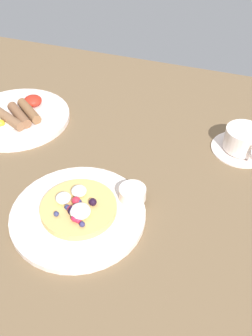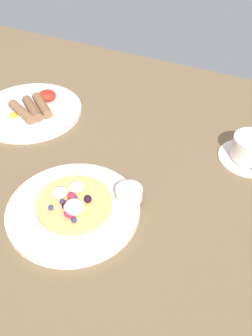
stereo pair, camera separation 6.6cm
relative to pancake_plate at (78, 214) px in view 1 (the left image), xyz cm
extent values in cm
cube|color=brown|center=(-0.07, 9.90, -2.16)|extent=(154.09, 118.40, 3.00)
cylinder|color=white|center=(0.00, 0.00, 0.00)|extent=(26.27, 26.27, 1.31)
cylinder|color=#DEB163|center=(-0.08, 0.48, 1.36)|extent=(14.77, 14.77, 1.42)
sphere|color=navy|center=(-0.62, 0.79, 2.74)|extent=(1.34, 1.34, 1.34)
sphere|color=red|center=(-0.59, 0.76, 2.91)|extent=(1.67, 1.67, 1.67)
sphere|color=navy|center=(-2.76, -3.25, 2.58)|extent=(1.01, 1.01, 1.01)
sphere|color=#C72543|center=(1.72, -3.28, 2.70)|extent=(1.26, 1.26, 1.26)
sphere|color=#C02741|center=(-0.61, -1.46, 2.80)|extent=(1.46, 1.46, 1.46)
sphere|color=navy|center=(-1.60, -1.07, 2.60)|extent=(1.06, 1.06, 1.06)
sphere|color=navy|center=(2.80, -3.91, 2.61)|extent=(1.07, 1.07, 1.07)
sphere|color=navy|center=(-1.70, 4.31, 2.67)|extent=(1.19, 1.19, 1.19)
sphere|color=black|center=(2.53, 1.56, 2.84)|extent=(1.52, 1.52, 1.52)
sphere|color=black|center=(-0.24, -1.83, 3.00)|extent=(1.84, 1.84, 1.84)
sphere|color=#C32344|center=(1.04, -3.14, 2.83)|extent=(1.52, 1.52, 1.52)
sphere|color=#352D5B|center=(0.23, 0.79, 2.70)|extent=(1.25, 1.25, 1.25)
ellipsoid|color=white|center=(-1.14, 3.25, 2.99)|extent=(3.04, 3.04, 1.82)
ellipsoid|color=white|center=(-3.17, 0.53, 2.97)|extent=(2.99, 2.99, 1.80)
ellipsoid|color=white|center=(1.43, -1.64, 3.24)|extent=(3.88, 3.88, 2.33)
cylinder|color=white|center=(8.65, 7.13, 1.94)|extent=(5.40, 5.40, 2.57)
cylinder|color=brown|center=(8.65, 7.13, 2.45)|extent=(4.43, 4.43, 0.31)
cylinder|color=white|center=(-29.21, 24.81, 0.00)|extent=(27.30, 27.30, 1.31)
cylinder|color=brown|center=(-26.07, 26.23, 1.87)|extent=(9.52, 7.97, 2.44)
cylinder|color=brown|center=(-27.48, 23.80, 1.87)|extent=(9.55, 7.92, 2.44)
cylinder|color=#875F40|center=(-28.89, 21.37, 1.87)|extent=(10.19, 6.25, 2.44)
ellipsoid|color=white|center=(-30.09, 19.42, 0.95)|extent=(7.47, 6.35, 0.60)
sphere|color=yellow|center=(-30.09, 19.42, 1.45)|extent=(2.00, 2.00, 2.00)
ellipsoid|color=red|center=(-27.57, 30.73, 1.97)|extent=(4.78, 4.78, 2.63)
cylinder|color=white|center=(27.25, 31.81, -0.31)|extent=(13.78, 13.78, 0.69)
cylinder|color=white|center=(27.25, 31.81, 2.56)|extent=(8.61, 8.61, 5.06)
cylinder|color=#957A55|center=(27.25, 31.81, 4.18)|extent=(7.32, 7.32, 0.40)
camera|label=1|loc=(24.86, -42.19, 55.33)|focal=40.06mm
camera|label=2|loc=(30.94, -39.62, 55.33)|focal=40.06mm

